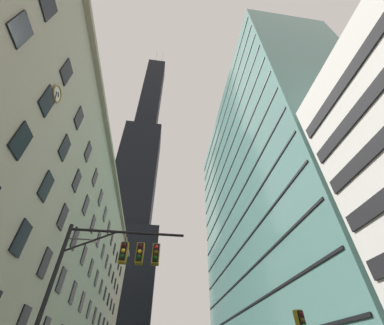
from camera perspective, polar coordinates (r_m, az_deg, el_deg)
name	(u,v)px	position (r m, az deg, el deg)	size (l,w,h in m)	color
station_building	(37,257)	(45.36, -32.67, -18.26)	(18.14, 73.31, 28.81)	#B2A88E
dark_skyscraper	(132,200)	(124.87, -13.95, -8.54)	(29.51, 29.51, 222.37)	black
glass_office_midrise	(269,197)	(50.83, 17.75, -7.80)	(16.24, 47.64, 55.12)	slate
traffic_signal_mast	(115,266)	(13.64, -17.78, -22.11)	(6.24, 0.63, 7.27)	black
street_lamppost	(54,292)	(19.77, -29.82, -24.86)	(2.24, 0.32, 8.87)	#47474C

